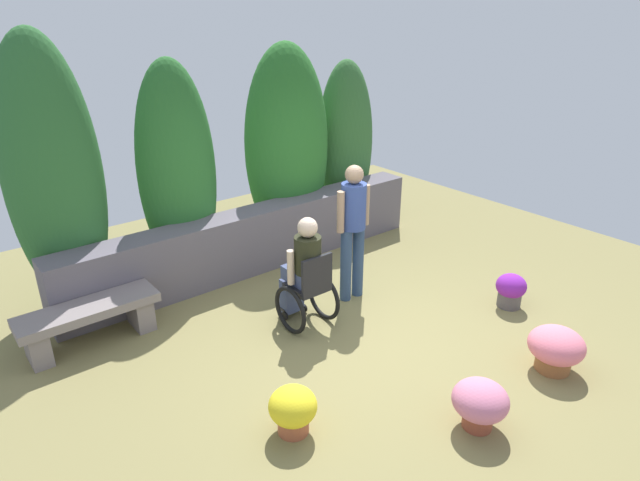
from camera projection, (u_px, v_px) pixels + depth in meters
ground_plane at (361, 336)px, 6.07m from camera, size 10.06×10.06×0.00m
stone_retaining_wall at (254, 240)px, 7.46m from camera, size 5.38×0.44×0.86m
hedge_backdrop at (230, 158)px, 7.44m from camera, size 5.47×0.94×3.22m
stone_bench at (90, 318)px, 5.83m from camera, size 1.45×0.45×0.47m
person_in_wheelchair at (305, 276)px, 6.06m from camera, size 0.53×0.66×1.33m
person_standing_companion at (353, 224)px, 6.49m from camera, size 0.49×0.30×1.72m
flower_pot_purple_near at (556, 348)px, 5.42m from camera, size 0.55×0.55×0.46m
flower_pot_terracotta_by_wall at (293, 409)px, 4.62m from camera, size 0.42×0.42×0.44m
flower_pot_red_accent at (511, 290)px, 6.58m from camera, size 0.36×0.36×0.42m
flower_pot_small_foreground at (480, 403)px, 4.67m from camera, size 0.49×0.49×0.45m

